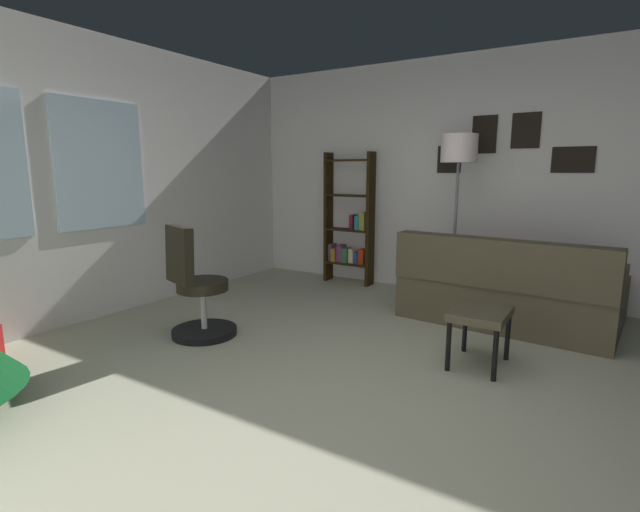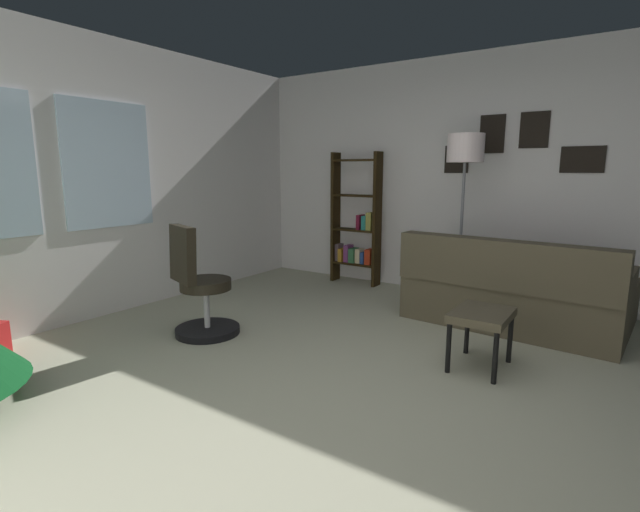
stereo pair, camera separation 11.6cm
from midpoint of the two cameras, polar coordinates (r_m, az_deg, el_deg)
ground_plane at (r=3.17m, az=6.76°, el=-17.40°), size 5.58×6.11×0.10m
wall_back_with_windows at (r=4.97m, az=-27.63°, el=8.36°), size 5.58×0.12×2.68m
wall_right_with_frames at (r=5.51m, az=20.09°, el=8.96°), size 0.12×6.11×2.68m
couch at (r=4.73m, az=22.34°, el=-4.10°), size 1.46×1.95×0.84m
footstool at (r=3.60m, az=18.12°, el=-7.15°), size 0.49×0.38×0.43m
office_chair at (r=4.16m, az=-15.58°, el=-4.54°), size 0.57×0.56×0.97m
bookshelf at (r=5.90m, az=3.06°, el=3.59°), size 0.18×0.64×1.64m
floor_lamp at (r=5.02m, az=15.92°, el=11.13°), size 0.36×0.36×1.78m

